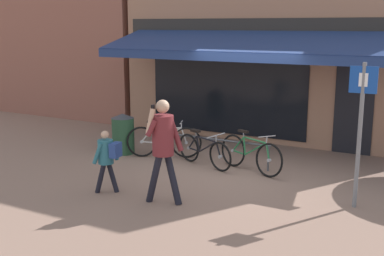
{
  "coord_description": "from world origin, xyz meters",
  "views": [
    {
      "loc": [
        3.99,
        -9.21,
        3.05
      ],
      "look_at": [
        -0.41,
        -1.04,
        1.05
      ],
      "focal_mm": 45.0,
      "sensor_mm": 36.0,
      "label": 1
    }
  ],
  "objects_px": {
    "pedestrian_child": "(107,155)",
    "parking_sign": "(360,121)",
    "litter_bin": "(123,133)",
    "bicycle_green": "(250,154)",
    "bicycle_silver": "(164,141)",
    "pedestrian_adult": "(163,140)",
    "bicycle_black": "(204,151)"
  },
  "relations": [
    {
      "from": "pedestrian_adult",
      "to": "parking_sign",
      "type": "relative_size",
      "value": 0.75
    },
    {
      "from": "bicycle_silver",
      "to": "litter_bin",
      "type": "height_order",
      "value": "litter_bin"
    },
    {
      "from": "bicycle_green",
      "to": "litter_bin",
      "type": "relative_size",
      "value": 1.7
    },
    {
      "from": "pedestrian_adult",
      "to": "pedestrian_child",
      "type": "height_order",
      "value": "pedestrian_adult"
    },
    {
      "from": "litter_bin",
      "to": "bicycle_green",
      "type": "bearing_deg",
      "value": 1.48
    },
    {
      "from": "bicycle_silver",
      "to": "bicycle_green",
      "type": "distance_m",
      "value": 2.2
    },
    {
      "from": "parking_sign",
      "to": "bicycle_green",
      "type": "bearing_deg",
      "value": 155.21
    },
    {
      "from": "bicycle_black",
      "to": "parking_sign",
      "type": "xyz_separation_m",
      "value": [
        3.36,
        -0.93,
        1.15
      ]
    },
    {
      "from": "bicycle_green",
      "to": "pedestrian_adult",
      "type": "distance_m",
      "value": 2.65
    },
    {
      "from": "bicycle_black",
      "to": "bicycle_silver",
      "type": "bearing_deg",
      "value": -171.16
    },
    {
      "from": "pedestrian_adult",
      "to": "pedestrian_child",
      "type": "distance_m",
      "value": 1.25
    },
    {
      "from": "bicycle_black",
      "to": "litter_bin",
      "type": "xyz_separation_m",
      "value": [
        -2.21,
        0.07,
        0.14
      ]
    },
    {
      "from": "parking_sign",
      "to": "pedestrian_adult",
      "type": "bearing_deg",
      "value": -154.97
    },
    {
      "from": "bicycle_green",
      "to": "pedestrian_child",
      "type": "bearing_deg",
      "value": -104.97
    },
    {
      "from": "pedestrian_child",
      "to": "litter_bin",
      "type": "bearing_deg",
      "value": -65.64
    },
    {
      "from": "bicycle_black",
      "to": "parking_sign",
      "type": "relative_size",
      "value": 0.64
    },
    {
      "from": "litter_bin",
      "to": "bicycle_black",
      "type": "bearing_deg",
      "value": -1.68
    },
    {
      "from": "pedestrian_child",
      "to": "bicycle_silver",
      "type": "bearing_deg",
      "value": -87.76
    },
    {
      "from": "bicycle_black",
      "to": "bicycle_green",
      "type": "xyz_separation_m",
      "value": [
        1.03,
        0.15,
        0.03
      ]
    },
    {
      "from": "litter_bin",
      "to": "parking_sign",
      "type": "bearing_deg",
      "value": -10.1
    },
    {
      "from": "bicycle_black",
      "to": "litter_bin",
      "type": "relative_size",
      "value": 1.62
    },
    {
      "from": "pedestrian_adult",
      "to": "parking_sign",
      "type": "bearing_deg",
      "value": -145.97
    },
    {
      "from": "bicycle_black",
      "to": "litter_bin",
      "type": "bearing_deg",
      "value": -161.64
    },
    {
      "from": "parking_sign",
      "to": "bicycle_silver",
      "type": "bearing_deg",
      "value": 165.64
    },
    {
      "from": "pedestrian_adult",
      "to": "parking_sign",
      "type": "distance_m",
      "value": 3.29
    },
    {
      "from": "bicycle_silver",
      "to": "parking_sign",
      "type": "height_order",
      "value": "parking_sign"
    },
    {
      "from": "bicycle_silver",
      "to": "bicycle_black",
      "type": "height_order",
      "value": "bicycle_silver"
    },
    {
      "from": "pedestrian_child",
      "to": "parking_sign",
      "type": "relative_size",
      "value": 0.48
    },
    {
      "from": "pedestrian_child",
      "to": "litter_bin",
      "type": "distance_m",
      "value": 2.81
    },
    {
      "from": "litter_bin",
      "to": "pedestrian_child",
      "type": "bearing_deg",
      "value": -59.45
    },
    {
      "from": "bicycle_green",
      "to": "parking_sign",
      "type": "relative_size",
      "value": 0.67
    },
    {
      "from": "bicycle_silver",
      "to": "pedestrian_adult",
      "type": "distance_m",
      "value": 3.08
    }
  ]
}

